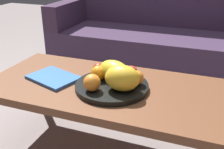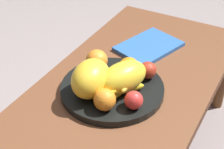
{
  "view_description": "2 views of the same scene",
  "coord_description": "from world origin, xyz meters",
  "views": [
    {
      "loc": [
        0.41,
        -1.11,
        1.0
      ],
      "look_at": [
        0.0,
        -0.02,
        0.48
      ],
      "focal_mm": 42.74,
      "sensor_mm": 36.0,
      "label": 1
    },
    {
      "loc": [
        0.85,
        0.44,
        1.19
      ],
      "look_at": [
        0.0,
        -0.02,
        0.48
      ],
      "focal_mm": 57.4,
      "sensor_mm": 36.0,
      "label": 2
    }
  ],
  "objects": [
    {
      "name": "orange_front",
      "position": [
        -0.06,
        -0.12,
        0.47
      ],
      "size": [
        0.08,
        0.08,
        0.08
      ],
      "primitive_type": "sphere",
      "color": "orange",
      "rests_on": "fruit_bowl"
    },
    {
      "name": "magazine",
      "position": [
        -0.33,
        -0.03,
        0.42
      ],
      "size": [
        0.29,
        0.25,
        0.02
      ],
      "primitive_type": "cube",
      "rotation": [
        0.0,
        0.0,
        -0.32
      ],
      "color": "#2F64B2",
      "rests_on": "coffee_table"
    },
    {
      "name": "apple_front",
      "position": [
        0.07,
        0.09,
        0.46
      ],
      "size": [
        0.06,
        0.06,
        0.06
      ],
      "primitive_type": "sphere",
      "color": "red",
      "rests_on": "fruit_bowl"
    },
    {
      "name": "banana_bunch",
      "position": [
        0.0,
        0.03,
        0.46
      ],
      "size": [
        0.18,
        0.13,
        0.06
      ],
      "color": "yellow",
      "rests_on": "fruit_bowl"
    },
    {
      "name": "orange_right",
      "position": [
        -0.08,
        -0.0,
        0.47
      ],
      "size": [
        0.07,
        0.07,
        0.07
      ],
      "primitive_type": "sphere",
      "color": "orange",
      "rests_on": "fruit_bowl"
    },
    {
      "name": "orange_left",
      "position": [
        0.11,
        0.01,
        0.47
      ],
      "size": [
        0.07,
        0.07,
        0.07
      ],
      "primitive_type": "sphere",
      "color": "orange",
      "rests_on": "fruit_bowl"
    },
    {
      "name": "melon_smaller_beside",
      "position": [
        0.0,
        0.02,
        0.48
      ],
      "size": [
        0.21,
        0.17,
        0.1
      ],
      "primitive_type": "ellipsoid",
      "rotation": [
        0.0,
        0.0,
        -0.41
      ],
      "color": "yellow",
      "rests_on": "fruit_bowl"
    },
    {
      "name": "couch",
      "position": [
        -0.07,
        1.18,
        0.3
      ],
      "size": [
        1.7,
        0.7,
        0.9
      ],
      "color": "#3D2B46",
      "rests_on": "ground_plane"
    },
    {
      "name": "coffee_table",
      "position": [
        0.0,
        0.0,
        0.37
      ],
      "size": [
        1.29,
        0.58,
        0.41
      ],
      "color": "brown",
      "rests_on": "ground_plane"
    },
    {
      "name": "melon_large_front",
      "position": [
        0.07,
        -0.07,
        0.49
      ],
      "size": [
        0.17,
        0.14,
        0.12
      ],
      "primitive_type": "ellipsoid",
      "rotation": [
        0.0,
        0.0,
        0.12
      ],
      "color": "yellow",
      "rests_on": "fruit_bowl"
    },
    {
      "name": "apple_left",
      "position": [
        -0.1,
        0.06,
        0.46
      ],
      "size": [
        0.06,
        0.06,
        0.06
      ],
      "primitive_type": "sphere",
      "color": "#A8311F",
      "rests_on": "fruit_bowl"
    },
    {
      "name": "fruit_bowl",
      "position": [
        0.0,
        -0.02,
        0.42
      ],
      "size": [
        0.36,
        0.36,
        0.03
      ],
      "primitive_type": "cylinder",
      "color": "black",
      "rests_on": "coffee_table"
    }
  ]
}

